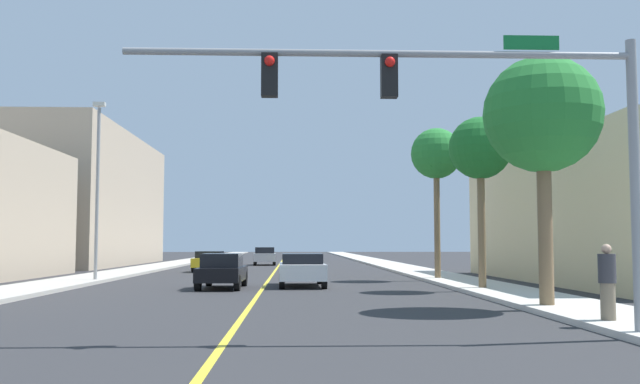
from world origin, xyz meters
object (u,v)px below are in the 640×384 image
(traffic_signal_mast, at_px, (471,110))
(car_yellow, at_px, (210,261))
(palm_mid, at_px, (480,150))
(palm_near, at_px, (542,117))
(car_white, at_px, (302,269))
(street_lamp, at_px, (98,181))
(car_black, at_px, (222,270))
(palm_far, at_px, (436,156))
(pedestrian, at_px, (607,282))
(car_silver, at_px, (265,256))

(traffic_signal_mast, height_order, car_yellow, traffic_signal_mast)
(palm_mid, relative_size, car_yellow, 1.56)
(palm_near, relative_size, car_white, 1.52)
(traffic_signal_mast, relative_size, car_yellow, 2.38)
(street_lamp, xyz_separation_m, car_black, (6.39, -4.47, -4.04))
(car_black, height_order, car_white, car_black)
(street_lamp, xyz_separation_m, palm_mid, (16.50, -6.49, 0.66))
(palm_far, xyz_separation_m, pedestrian, (-0.09, -18.46, -5.18))
(street_lamp, xyz_separation_m, palm_near, (16.26, -13.83, 0.61))
(traffic_signal_mast, bearing_deg, car_yellow, 105.70)
(car_silver, bearing_deg, traffic_signal_mast, -84.69)
(car_yellow, bearing_deg, palm_mid, -53.05)
(car_silver, bearing_deg, car_yellow, -104.93)
(car_silver, bearing_deg, palm_near, -78.62)
(street_lamp, relative_size, car_white, 1.84)
(palm_far, bearing_deg, car_black, -151.77)
(car_yellow, bearing_deg, street_lamp, -105.30)
(car_black, bearing_deg, palm_mid, -10.11)
(car_silver, bearing_deg, car_black, -93.10)
(palm_near, height_order, car_white, palm_near)
(palm_near, bearing_deg, traffic_signal_mast, -121.57)
(traffic_signal_mast, height_order, pedestrian, traffic_signal_mast)
(car_yellow, bearing_deg, car_silver, 79.95)
(palm_near, bearing_deg, car_yellow, 115.62)
(street_lamp, distance_m, car_silver, 26.29)
(palm_mid, bearing_deg, palm_near, -91.88)
(traffic_signal_mast, xyz_separation_m, palm_mid, (3.76, 13.07, 1.00))
(palm_mid, bearing_deg, traffic_signal_mast, -106.03)
(car_black, height_order, car_silver, car_silver)
(palm_mid, height_order, car_silver, palm_mid)
(traffic_signal_mast, relative_size, pedestrian, 6.00)
(palm_far, relative_size, car_yellow, 1.75)
(palm_near, height_order, pedestrian, palm_near)
(car_yellow, height_order, car_silver, car_silver)
(street_lamp, relative_size, car_silver, 1.96)
(car_silver, bearing_deg, pedestrian, -79.82)
(car_black, relative_size, car_silver, 0.95)
(car_white, height_order, car_silver, car_silver)
(car_silver, bearing_deg, car_white, -86.58)
(palm_near, distance_m, palm_far, 14.72)
(traffic_signal_mast, distance_m, car_white, 17.01)
(street_lamp, relative_size, palm_mid, 1.27)
(street_lamp, height_order, car_black, street_lamp)
(street_lamp, xyz_separation_m, palm_far, (16.32, 0.86, 1.39))
(car_silver, distance_m, pedestrian, 43.70)
(palm_near, distance_m, pedestrian, 5.79)
(palm_far, height_order, car_black, palm_far)
(palm_near, bearing_deg, car_silver, 103.65)
(palm_mid, xyz_separation_m, car_black, (-10.12, 2.01, -4.70))
(traffic_signal_mast, height_order, palm_mid, palm_mid)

